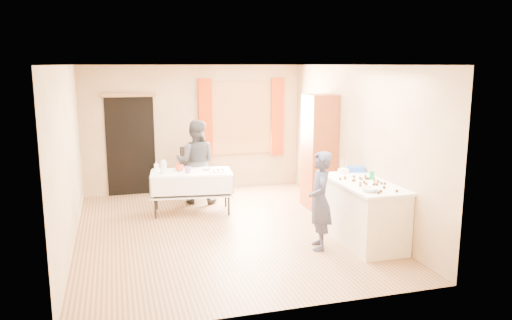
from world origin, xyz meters
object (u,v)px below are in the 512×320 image
object	(u,v)px
woman	(196,162)
girl	(320,201)
chair	(195,183)
party_table	(192,188)
counter	(363,212)
cabinet	(319,152)

from	to	relation	value
woman	girl	bearing A→B (deg)	133.56
chair	party_table	bearing A→B (deg)	-123.45
counter	woman	world-z (taller)	woman
party_table	chair	distance (m)	1.00
chair	girl	bearing A→B (deg)	-89.78
chair	girl	world-z (taller)	girl
cabinet	woman	distance (m)	2.32
woman	party_table	bearing A→B (deg)	92.44
woman	cabinet	bearing A→B (deg)	176.61
girl	party_table	bearing A→B (deg)	-132.42
party_table	counter	bearing A→B (deg)	-37.59
counter	girl	xyz separation A→B (m)	(-0.73, -0.08, 0.25)
cabinet	chair	xyz separation A→B (m)	(-2.11, 1.24, -0.73)
party_table	girl	world-z (taller)	girl
counter	cabinet	bearing A→B (deg)	87.01
chair	woman	bearing A→B (deg)	-114.23
cabinet	chair	distance (m)	2.56
cabinet	counter	bearing A→B (deg)	-92.99
cabinet	woman	xyz separation A→B (m)	(-2.13, 0.89, -0.25)
party_table	chair	bearing A→B (deg)	84.84
chair	girl	distance (m)	3.50
chair	cabinet	bearing A→B (deg)	-51.78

